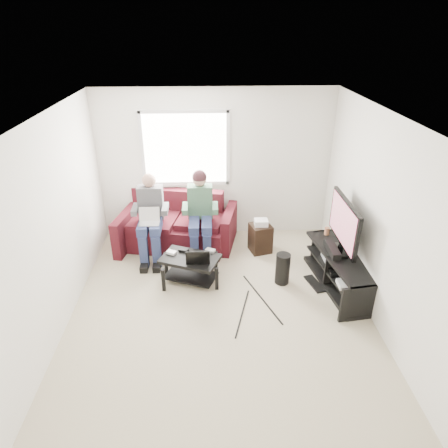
{
  "coord_description": "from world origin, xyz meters",
  "views": [
    {
      "loc": [
        -0.14,
        -4.33,
        3.53
      ],
      "look_at": [
        0.08,
        0.6,
        1.0
      ],
      "focal_mm": 32.0,
      "sensor_mm": 36.0,
      "label": 1
    }
  ],
  "objects_px": {
    "coffee_table": "(190,264)",
    "subwoofer": "(283,269)",
    "end_table": "(260,237)",
    "sofa": "(178,227)",
    "tv": "(344,224)",
    "tv_stand": "(339,272)"
  },
  "relations": [
    {
      "from": "subwoofer",
      "to": "tv_stand",
      "type": "bearing_deg",
      "value": -8.17
    },
    {
      "from": "sofa",
      "to": "subwoofer",
      "type": "relative_size",
      "value": 4.36
    },
    {
      "from": "sofa",
      "to": "tv_stand",
      "type": "bearing_deg",
      "value": -29.05
    },
    {
      "from": "coffee_table",
      "to": "subwoofer",
      "type": "distance_m",
      "value": 1.37
    },
    {
      "from": "sofa",
      "to": "tv",
      "type": "distance_m",
      "value": 2.81
    },
    {
      "from": "tv_stand",
      "to": "tv",
      "type": "xyz_separation_m",
      "value": [
        -0.0,
        0.1,
        0.75
      ]
    },
    {
      "from": "coffee_table",
      "to": "tv_stand",
      "type": "height_order",
      "value": "tv_stand"
    },
    {
      "from": "tv",
      "to": "subwoofer",
      "type": "distance_m",
      "value": 1.1
    },
    {
      "from": "coffee_table",
      "to": "tv_stand",
      "type": "bearing_deg",
      "value": -5.58
    },
    {
      "from": "coffee_table",
      "to": "tv_stand",
      "type": "distance_m",
      "value": 2.2
    },
    {
      "from": "coffee_table",
      "to": "tv",
      "type": "height_order",
      "value": "tv"
    },
    {
      "from": "tv_stand",
      "to": "end_table",
      "type": "bearing_deg",
      "value": 134.43
    },
    {
      "from": "tv",
      "to": "end_table",
      "type": "xyz_separation_m",
      "value": [
        -1.03,
        0.95,
        -0.72
      ]
    },
    {
      "from": "tv",
      "to": "tv_stand",
      "type": "bearing_deg",
      "value": -88.53
    },
    {
      "from": "sofa",
      "to": "tv_stand",
      "type": "height_order",
      "value": "sofa"
    },
    {
      "from": "tv_stand",
      "to": "end_table",
      "type": "xyz_separation_m",
      "value": [
        -1.03,
        1.05,
        0.03
      ]
    },
    {
      "from": "sofa",
      "to": "coffee_table",
      "type": "bearing_deg",
      "value": -77.76
    },
    {
      "from": "tv_stand",
      "to": "end_table",
      "type": "height_order",
      "value": "end_table"
    },
    {
      "from": "tv",
      "to": "end_table",
      "type": "relative_size",
      "value": 1.86
    },
    {
      "from": "subwoofer",
      "to": "end_table",
      "type": "relative_size",
      "value": 0.82
    },
    {
      "from": "sofa",
      "to": "end_table",
      "type": "xyz_separation_m",
      "value": [
        1.4,
        -0.3,
        -0.07
      ]
    },
    {
      "from": "coffee_table",
      "to": "subwoofer",
      "type": "height_order",
      "value": "subwoofer"
    }
  ]
}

